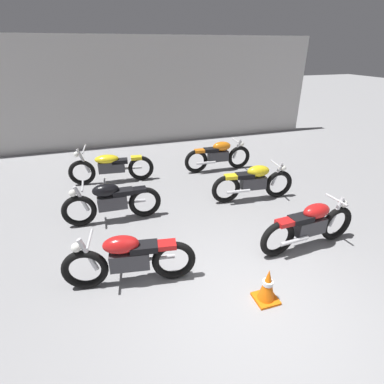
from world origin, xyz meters
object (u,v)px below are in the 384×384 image
Objects in this scene: motorcycle_left_row_1 at (112,201)px; motorcycle_right_row_2 at (218,155)px; motorcycle_left_row_2 at (111,166)px; traffic_cone at (267,286)px; motorcycle_left_row_0 at (129,258)px; motorcycle_right_row_1 at (254,182)px; motorcycle_right_row_0 at (310,225)px.

motorcycle_left_row_1 is 3.67m from motorcycle_right_row_2.
traffic_cone is (1.71, -4.90, -0.19)m from motorcycle_left_row_2.
motorcycle_left_row_0 is 0.99× the size of motorcycle_right_row_2.
motorcycle_right_row_1 is at bearing -34.13° from motorcycle_left_row_2.
traffic_cone is (-1.27, -4.81, -0.20)m from motorcycle_right_row_2.
motorcycle_right_row_0 is 3.92m from motorcycle_right_row_2.
motorcycle_right_row_1 is 3.65× the size of traffic_cone.
motorcycle_left_row_2 is (0.06, 3.94, -0.01)m from motorcycle_left_row_0.
motorcycle_right_row_0 is (3.12, -0.06, 0.00)m from motorcycle_left_row_0.
motorcycle_right_row_1 is 3.14m from traffic_cone.
motorcycle_right_row_2 is 3.65× the size of traffic_cone.
motorcycle_left_row_1 is 1.00× the size of motorcycle_right_row_1.
motorcycle_right_row_1 is (3.17, -0.04, 0.00)m from motorcycle_left_row_1.
motorcycle_left_row_0 is at bearing -128.25° from motorcycle_right_row_2.
motorcycle_left_row_2 reaches higher than traffic_cone.
motorcycle_left_row_0 and motorcycle_right_row_0 have the same top height.
traffic_cone is (1.77, -0.95, -0.20)m from motorcycle_left_row_0.
motorcycle_left_row_0 is at bearing -148.57° from motorcycle_right_row_1.
motorcycle_left_row_2 reaches higher than motorcycle_right_row_2.
motorcycle_left_row_0 is 1.00× the size of motorcycle_right_row_1.
motorcycle_left_row_0 is at bearing 151.65° from traffic_cone.
motorcycle_left_row_0 is 3.12m from motorcycle_right_row_0.
motorcycle_left_row_0 is at bearing -87.44° from motorcycle_left_row_1.
motorcycle_left_row_0 is 1.00× the size of motorcycle_left_row_1.
motorcycle_right_row_1 is at bearing 90.94° from motorcycle_right_row_0.
motorcycle_left_row_2 is at bearing 89.14° from motorcycle_left_row_0.
motorcycle_left_row_2 is 1.10× the size of motorcycle_right_row_2.
motorcycle_left_row_1 is 1.00× the size of motorcycle_right_row_2.
motorcycle_left_row_2 reaches higher than motorcycle_right_row_0.
motorcycle_right_row_0 is 1.95m from motorcycle_right_row_1.
motorcycle_right_row_1 is at bearing -0.76° from motorcycle_left_row_1.
motorcycle_left_row_2 is (0.15, 2.01, -0.01)m from motorcycle_left_row_1.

